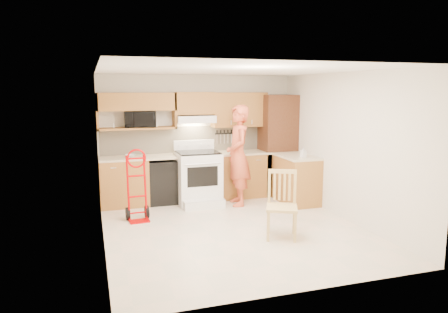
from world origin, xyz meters
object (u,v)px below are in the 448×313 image
microwave (140,119)px  dining_chair (282,205)px  range (199,173)px  hand_truck (137,189)px  person (238,156)px

microwave → dining_chair: (1.76, -2.68, -1.15)m
microwave → dining_chair: bearing=-55.0°
dining_chair → microwave: bearing=148.1°
microwave → dining_chair: 3.40m
range → hand_truck: (-1.26, -0.74, -0.05)m
hand_truck → dining_chair: 2.47m
person → hand_truck: size_ratio=1.73×
hand_truck → dining_chair: (1.96, -1.50, -0.05)m
range → hand_truck: 1.46m
person → hand_truck: bearing=-71.4°
microwave → dining_chair: microwave is taller
microwave → hand_truck: size_ratio=0.52×
person → dining_chair: (0.00, -1.94, -0.46)m
range → person: (0.70, -0.30, 0.36)m
range → hand_truck: bearing=-149.5°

